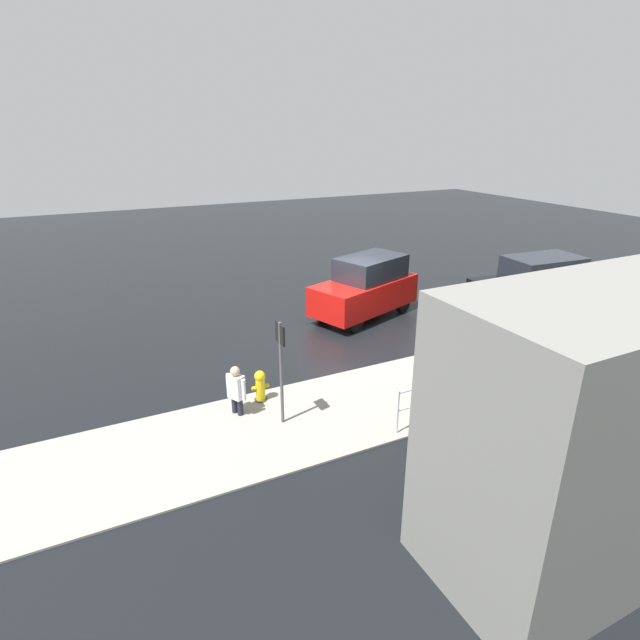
# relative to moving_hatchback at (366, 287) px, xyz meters

# --- Properties ---
(ground_plane) EXTENTS (60.00, 60.00, 0.00)m
(ground_plane) POSITION_rel_moving_hatchback_xyz_m (1.12, 0.94, -1.03)
(ground_plane) COLOR black
(kerb_strip) EXTENTS (24.00, 3.20, 0.04)m
(kerb_strip) POSITION_rel_moving_hatchback_xyz_m (1.12, 5.14, -1.01)
(kerb_strip) COLOR gray
(kerb_strip) RESTS_ON ground
(moving_hatchback) EXTENTS (4.24, 2.90, 2.06)m
(moving_hatchback) POSITION_rel_moving_hatchback_xyz_m (0.00, 0.00, 0.00)
(moving_hatchback) COLOR red
(moving_hatchback) RESTS_ON ground
(parked_sedan) EXTENTS (4.44, 2.12, 1.98)m
(parked_sedan) POSITION_rel_moving_hatchback_xyz_m (-5.48, 2.29, -0.03)
(parked_sedan) COLOR black
(parked_sedan) RESTS_ON ground
(fire_hydrant) EXTENTS (0.42, 0.31, 0.80)m
(fire_hydrant) POSITION_rel_moving_hatchback_xyz_m (5.26, 3.94, -0.63)
(fire_hydrant) COLOR gold
(fire_hydrant) RESTS_ON ground
(pedestrian) EXTENTS (0.38, 0.52, 1.22)m
(pedestrian) POSITION_rel_moving_hatchback_xyz_m (5.94, 4.29, -0.34)
(pedestrian) COLOR silver
(pedestrian) RESTS_ON ground
(metal_railing) EXTENTS (8.35, 0.04, 1.05)m
(metal_railing) POSITION_rel_moving_hatchback_xyz_m (-1.02, 6.53, -0.29)
(metal_railing) COLOR #B7BABF
(metal_railing) RESTS_ON ground
(sign_post) EXTENTS (0.07, 0.44, 2.40)m
(sign_post) POSITION_rel_moving_hatchback_xyz_m (5.16, 5.06, 0.55)
(sign_post) COLOR #4C4C51
(sign_post) RESTS_ON ground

